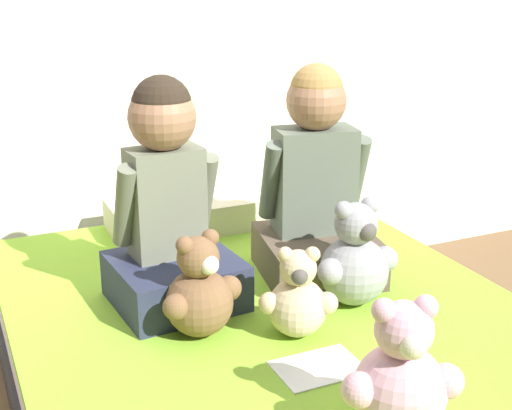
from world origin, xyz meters
The scene contains 9 objects.
bed centered at (0.00, 0.00, 0.19)m, with size 1.41×1.99×0.39m.
child_on_left centered at (-0.23, 0.29, 0.67)m, with size 0.36×0.35×0.65m.
child_on_right centered at (0.24, 0.29, 0.66)m, with size 0.40×0.40×0.65m.
teddy_bear_held_by_left_child centered at (-0.23, 0.06, 0.51)m, with size 0.23×0.18×0.28m.
teddy_bear_held_by_right_child centered at (0.23, 0.05, 0.52)m, with size 0.26×0.20×0.31m.
teddy_bear_between_children centered at (0.00, -0.05, 0.49)m, with size 0.19×0.16×0.25m.
teddy_bear_at_foot_of_bed centered at (0.00, -0.51, 0.52)m, with size 0.25×0.20×0.31m.
pillow_at_headboard centered at (0.00, 0.83, 0.44)m, with size 0.56×0.28×0.11m.
sign_card centered at (-0.03, -0.22, 0.39)m, with size 0.21×0.15×0.00m.
Camera 1 is at (-0.79, -1.53, 1.32)m, focal length 50.00 mm.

